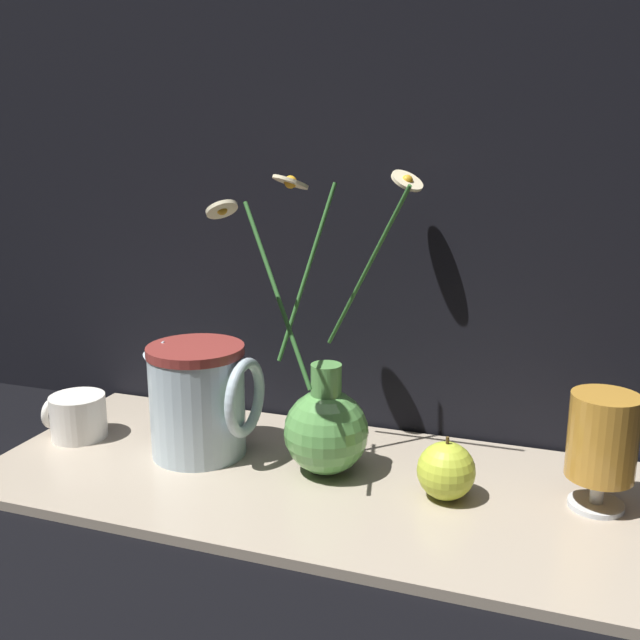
{
  "coord_description": "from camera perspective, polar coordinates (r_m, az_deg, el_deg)",
  "views": [
    {
      "loc": [
        0.26,
        -0.76,
        0.41
      ],
      "look_at": [
        -0.0,
        0.0,
        0.21
      ],
      "focal_mm": 40.0,
      "sensor_mm": 36.0,
      "label": 1
    }
  ],
  "objects": [
    {
      "name": "orange_fruit",
      "position": [
        0.85,
        10.03,
        -11.85
      ],
      "size": [
        0.07,
        0.07,
        0.08
      ],
      "color": "#B7C638",
      "rests_on": "shelf"
    },
    {
      "name": "ceramic_pitcher",
      "position": [
        0.94,
        -9.62,
        -5.99
      ],
      "size": [
        0.15,
        0.13,
        0.16
      ],
      "color": "silver",
      "rests_on": "shelf"
    },
    {
      "name": "shelf",
      "position": [
        0.9,
        0.06,
        -12.84
      ],
      "size": [
        0.84,
        0.35,
        0.01
      ],
      "color": "tan",
      "rests_on": "ground_plane"
    },
    {
      "name": "backdrop_wall",
      "position": [
        0.99,
        3.97,
        21.97
      ],
      "size": [
        1.34,
        0.02,
        1.1
      ],
      "color": "black",
      "rests_on": "ground_plane"
    },
    {
      "name": "tea_glass",
      "position": [
        0.86,
        21.66,
        -8.9
      ],
      "size": [
        0.08,
        0.08,
        0.13
      ],
      "color": "silver",
      "rests_on": "shelf"
    },
    {
      "name": "vase_with_flowers",
      "position": [
        0.89,
        0.27,
        -8.1
      ],
      "size": [
        0.2,
        0.28,
        0.37
      ],
      "color": "#59994C",
      "rests_on": "shelf"
    },
    {
      "name": "ground_plane",
      "position": [
        0.9,
        0.06,
        -13.18
      ],
      "size": [
        6.0,
        6.0,
        0.0
      ],
      "primitive_type": "plane",
      "color": "black"
    },
    {
      "name": "yellow_mug",
      "position": [
        1.05,
        -18.86,
        -7.29
      ],
      "size": [
        0.09,
        0.08,
        0.06
      ],
      "color": "silver",
      "rests_on": "shelf"
    }
  ]
}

